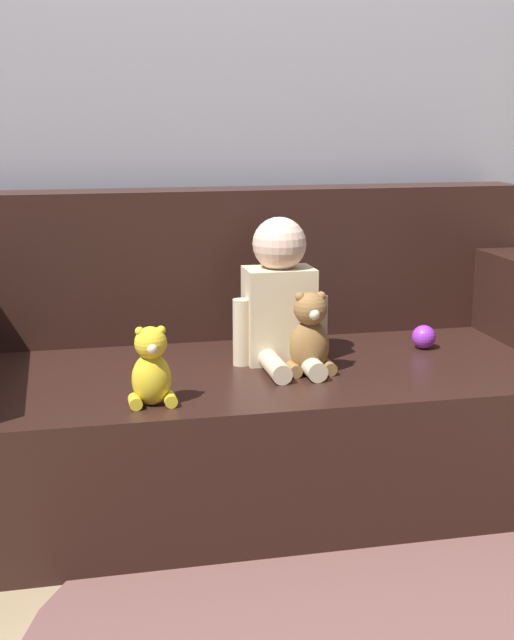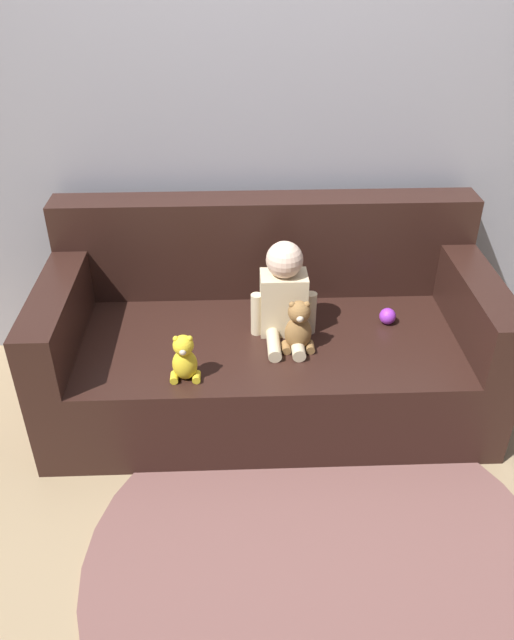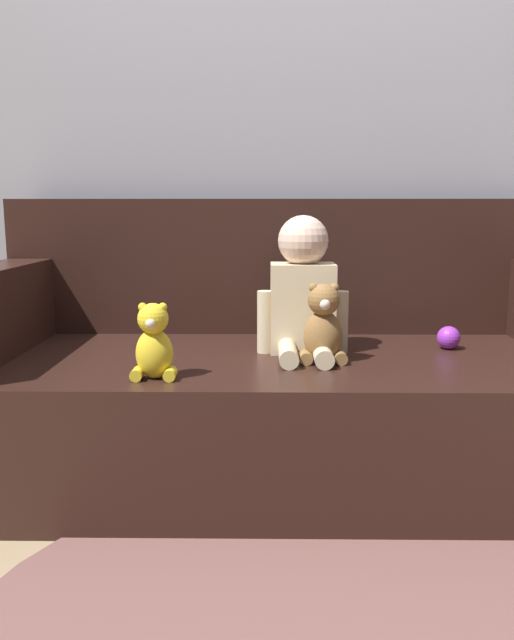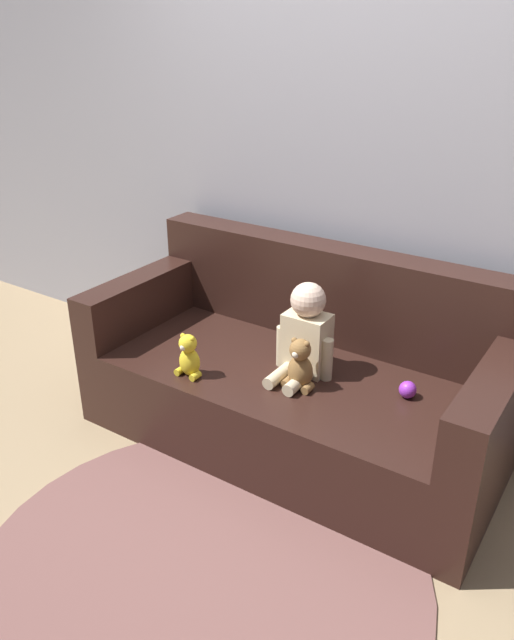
{
  "view_description": "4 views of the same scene",
  "coord_description": "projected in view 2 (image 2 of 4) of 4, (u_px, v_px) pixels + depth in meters",
  "views": [
    {
      "loc": [
        -0.56,
        -2.47,
        1.12
      ],
      "look_at": [
        -0.03,
        -0.09,
        0.55
      ],
      "focal_mm": 50.0,
      "sensor_mm": 36.0,
      "label": 1
    },
    {
      "loc": [
        -0.14,
        -2.3,
        1.95
      ],
      "look_at": [
        -0.06,
        -0.14,
        0.55
      ],
      "focal_mm": 35.0,
      "sensor_mm": 36.0,
      "label": 2
    },
    {
      "loc": [
        -0.06,
        -1.94,
        0.85
      ],
      "look_at": [
        -0.08,
        0.01,
        0.5
      ],
      "focal_mm": 35.0,
      "sensor_mm": 36.0,
      "label": 3
    },
    {
      "loc": [
        1.26,
        -2.19,
        1.84
      ],
      "look_at": [
        -0.13,
        -0.1,
        0.65
      ],
      "focal_mm": 35.0,
      "sensor_mm": 36.0,
      "label": 4
    }
  ],
  "objects": [
    {
      "name": "couch",
      "position": [
        268.0,
        340.0,
        2.88
      ],
      "size": [
        1.95,
        0.91,
        0.88
      ],
      "color": "black",
      "rests_on": "ground_plane"
    },
    {
      "name": "floor_rug",
      "position": [
        321.0,
        561.0,
        2.24
      ],
      "size": [
        1.71,
        1.71,
        0.01
      ],
      "color": "brown",
      "rests_on": "ground_plane"
    },
    {
      "name": "wall_back",
      "position": [
        264.0,
        93.0,
        2.74
      ],
      "size": [
        8.0,
        0.05,
        2.6
      ],
      "color": "#93939E",
      "rests_on": "ground_plane"
    },
    {
      "name": "ground_plane",
      "position": [
        268.0,
        400.0,
        2.99
      ],
      "size": [
        12.0,
        12.0,
        0.0
      ],
      "primitive_type": "plane",
      "color": "#9E8460"
    },
    {
      "name": "toy_ball",
      "position": [
        388.0,
        316.0,
        2.8
      ],
      "size": [
        0.07,
        0.07,
        0.07
      ],
      "color": "purple",
      "rests_on": "couch"
    },
    {
      "name": "plush_toy_side",
      "position": [
        184.0,
        359.0,
        2.43
      ],
      "size": [
        0.12,
        0.09,
        0.21
      ],
      "color": "yellow",
      "rests_on": "couch"
    },
    {
      "name": "person_baby",
      "position": [
        284.0,
        295.0,
        2.67
      ],
      "size": [
        0.29,
        0.32,
        0.43
      ],
      "color": "beige",
      "rests_on": "couch"
    },
    {
      "name": "teddy_bear_brown",
      "position": [
        298.0,
        327.0,
        2.6
      ],
      "size": [
        0.14,
        0.11,
        0.24
      ],
      "color": "olive",
      "rests_on": "couch"
    }
  ]
}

